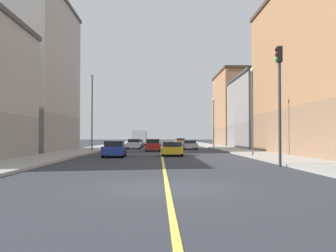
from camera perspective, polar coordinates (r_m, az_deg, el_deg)
The scene contains 19 objects.
ground_plane at distance 13.27m, azimuth -0.09°, elevation -8.90°, with size 400.00×400.00×0.00m, color #2D3038.
sidewalk_left at distance 62.84m, azimuth 6.99°, elevation -2.97°, with size 3.86×168.00×0.15m, color #9E9B93.
sidewalk_right at distance 62.76m, azimuth -9.19°, elevation -2.96°, with size 3.86×168.00×0.15m, color #9E9B93.
lane_center_stripe at distance 62.18m, azimuth -1.10°, elevation -3.06°, with size 0.16×154.00×0.01m, color #E5D14C.
building_left_mid at distance 58.23m, azimuth 14.25°, elevation 1.94°, with size 9.52×15.72×10.26m.
building_left_far at distance 74.63m, azimuth 10.76°, elevation 2.40°, with size 9.52×16.02×13.46m.
building_right_midblock at distance 47.68m, azimuth -19.93°, elevation 6.92°, with size 9.52×16.80×17.20m.
traffic_light_left_near at distance 23.17m, azimuth 15.71°, elevation 5.03°, with size 0.40×0.32×6.76m.
street_lamp_left_near at distance 33.68m, azimuth 12.04°, elevation 3.36°, with size 0.36×0.36×7.26m.
street_lamp_right_near at distance 43.76m, azimuth -10.85°, elevation 2.97°, with size 0.36×0.36×8.32m.
street_lamp_left_far at distance 56.33m, azimuth 6.59°, elevation 1.22°, with size 0.36×0.36×6.94m.
car_blue at distance 33.22m, azimuth -7.70°, elevation -3.28°, with size 1.87×4.18×1.34m.
car_orange at distance 77.53m, azimuth 1.77°, elevation -2.27°, with size 1.88×4.22×1.33m.
car_teal at distance 62.11m, azimuth -4.38°, elevation -2.51°, with size 1.92×4.33×1.21m.
car_silver at distance 52.27m, azimuth 3.13°, elevation -2.71°, with size 1.86×4.30×1.19m.
car_red at distance 46.16m, azimuth -2.20°, elevation -2.77°, with size 1.87×4.39×1.39m.
car_yellow at distance 35.10m, azimuth 0.62°, elevation -3.29°, with size 1.99×4.54×1.23m.
car_white at distance 55.29m, azimuth -4.89°, elevation -2.57°, with size 1.90×4.24×1.34m.
box_truck at distance 74.25m, azimuth -4.10°, elevation -1.62°, with size 2.59×7.97×2.80m.
Camera 1 is at (-0.29, -13.15, 1.71)m, focal length 42.41 mm.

